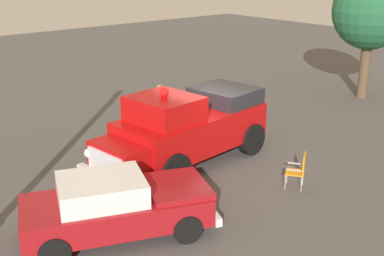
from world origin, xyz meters
The scene contains 8 objects.
ground_plane centered at (0.00, 0.00, 0.00)m, with size 60.00×60.00×0.00m, color #514F4C.
vintage_fire_truck centered at (-0.69, 0.14, 1.20)m, with size 6.14×2.85×2.59m.
classic_hot_rod centered at (-4.58, -2.08, 0.75)m, with size 4.74×3.33×1.46m.
lawn_chair_by_car centered at (0.88, 4.05, 0.59)m, with size 0.57×0.56×1.02m.
lawn_chair_spare centered at (0.56, -3.24, 0.59)m, with size 0.68×0.68×1.02m.
spectator_standing centered at (0.66, 3.35, 0.96)m, with size 0.35×0.65×1.68m.
oak_tree_left centered at (10.27, 0.81, 3.85)m, with size 3.35×3.35×5.57m.
traffic_cone centered at (-1.10, 3.40, 0.31)m, with size 0.40×0.40×0.64m.
Camera 1 is at (-9.78, -10.89, 6.14)m, focal length 46.22 mm.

